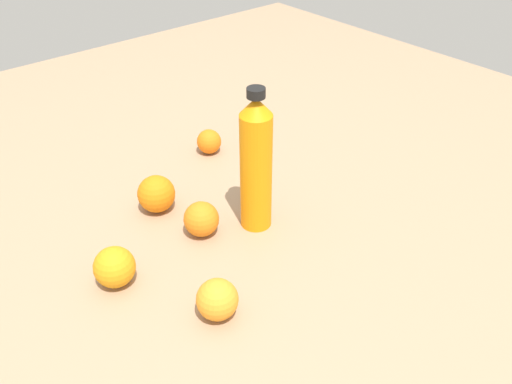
# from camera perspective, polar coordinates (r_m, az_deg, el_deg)

# --- Properties ---
(ground_plane) EXTENTS (2.40, 2.40, 0.00)m
(ground_plane) POSITION_cam_1_polar(r_m,az_deg,el_deg) (1.11, -1.43, -4.44)
(ground_plane) COLOR #9E7F60
(water_bottle) EXTENTS (0.06, 0.06, 0.31)m
(water_bottle) POSITION_cam_1_polar(r_m,az_deg,el_deg) (1.05, 0.00, 3.01)
(water_bottle) COLOR orange
(water_bottle) RESTS_ON ground_plane
(orange_0) EXTENTS (0.07, 0.07, 0.07)m
(orange_0) POSITION_cam_1_polar(r_m,az_deg,el_deg) (1.09, -5.85, -2.88)
(orange_0) COLOR orange
(orange_0) RESTS_ON ground_plane
(orange_1) EXTENTS (0.07, 0.07, 0.07)m
(orange_1) POSITION_cam_1_polar(r_m,az_deg,el_deg) (0.92, -4.15, -11.34)
(orange_1) COLOR orange
(orange_1) RESTS_ON ground_plane
(orange_2) EXTENTS (0.06, 0.06, 0.06)m
(orange_2) POSITION_cam_1_polar(r_m,az_deg,el_deg) (1.36, -5.03, 5.38)
(orange_2) COLOR orange
(orange_2) RESTS_ON ground_plane
(orange_3) EXTENTS (0.08, 0.08, 0.08)m
(orange_3) POSITION_cam_1_polar(r_m,az_deg,el_deg) (1.01, -14.84, -7.72)
(orange_3) COLOR orange
(orange_3) RESTS_ON ground_plane
(orange_4) EXTENTS (0.08, 0.08, 0.08)m
(orange_4) POSITION_cam_1_polar(r_m,az_deg,el_deg) (1.17, -10.57, -0.20)
(orange_4) COLOR orange
(orange_4) RESTS_ON ground_plane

